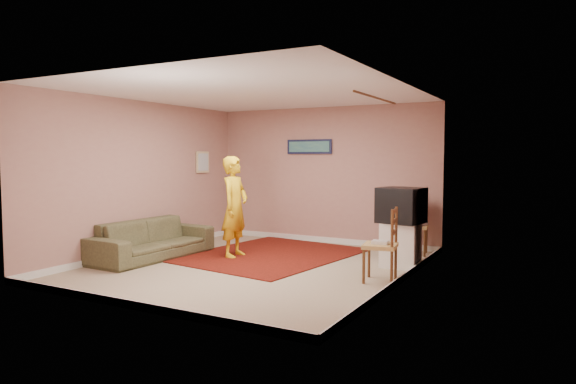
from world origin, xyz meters
The scene contains 26 objects.
ground centered at (0.00, 0.00, 0.00)m, with size 5.00×5.00×0.00m, color tan.
wall_back centered at (0.00, 2.50, 1.30)m, with size 4.50×0.02×2.60m, color tan.
wall_front centered at (0.00, -2.50, 1.30)m, with size 4.50×0.02×2.60m, color tan.
wall_left centered at (-2.25, 0.00, 1.30)m, with size 0.02×5.00×2.60m, color tan.
wall_right centered at (2.25, 0.00, 1.30)m, with size 0.02×5.00×2.60m, color tan.
ceiling centered at (0.00, 0.00, 2.60)m, with size 4.50×5.00×0.02m, color white.
baseboard_back centered at (0.00, 2.49, 0.05)m, with size 4.50×0.02×0.10m, color silver.
baseboard_front centered at (0.00, -2.49, 0.05)m, with size 4.50×0.02×0.10m, color silver.
baseboard_left centered at (-2.24, 0.00, 0.05)m, with size 0.02×5.00×0.10m, color silver.
baseboard_right centered at (2.24, 0.00, 0.05)m, with size 0.02×5.00×0.10m, color silver.
window centered at (2.24, -0.90, 1.45)m, with size 0.01×1.10×1.50m, color black.
curtain_sheer centered at (2.23, -1.05, 1.25)m, with size 0.01×0.75×2.10m, color white.
curtain_floral centered at (2.21, -0.35, 1.25)m, with size 0.01×0.35×2.10m, color white.
curtain_rod centered at (2.20, -0.90, 2.32)m, with size 0.02×0.02×1.40m, color brown.
picture_back centered at (-0.30, 2.47, 1.85)m, with size 0.95×0.04×0.28m.
picture_left centered at (-2.22, 1.60, 1.55)m, with size 0.04×0.38×0.42m.
area_rug centered at (-0.26, 0.88, 0.01)m, with size 2.37×2.97×0.02m, color black.
tv_cabinet centered at (1.95, 1.02, 0.33)m, with size 0.53×0.48×0.67m, color white.
crt_tv centered at (1.94, 1.02, 0.93)m, with size 0.70×0.65×0.53m.
chair_a centered at (1.86, 2.11, 0.60)m, with size 0.51×0.49×0.53m.
dvd_player centered at (1.86, 2.11, 0.53)m, with size 0.37×0.27×0.06m, color #B1B0B5.
blue_throw centered at (1.86, 2.20, 0.79)m, with size 0.38×0.05×0.40m, color #9BB9FF.
chair_b centered at (1.97, 0.00, 0.60)m, with size 0.49×0.51×0.54m.
game_console centered at (1.97, 0.00, 0.53)m, with size 0.21×0.15×0.04m, color white.
sofa centered at (-1.80, -0.26, 0.31)m, with size 2.14×0.84×0.62m, color brown.
person centered at (-0.69, 0.48, 0.83)m, with size 0.61×0.40×1.67m, color gold.
Camera 1 is at (4.11, -6.49, 1.67)m, focal length 32.00 mm.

